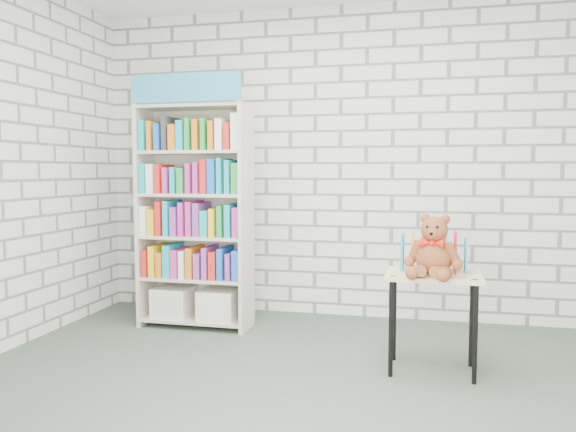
# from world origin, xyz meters

# --- Properties ---
(ground) EXTENTS (4.50, 4.50, 0.00)m
(ground) POSITION_xyz_m (0.00, 0.00, 0.00)
(ground) COLOR #3F493E
(ground) RESTS_ON ground
(room_shell) EXTENTS (4.52, 4.02, 2.81)m
(room_shell) POSITION_xyz_m (0.00, 0.00, 1.78)
(room_shell) COLOR silver
(room_shell) RESTS_ON ground
(bookshelf) EXTENTS (0.94, 0.37, 2.11)m
(bookshelf) POSITION_xyz_m (-1.14, 1.36, 0.96)
(bookshelf) COLOR beige
(bookshelf) RESTS_ON ground
(display_table) EXTENTS (0.62, 0.43, 0.66)m
(display_table) POSITION_xyz_m (0.80, 0.68, 0.57)
(display_table) COLOR #D8BA81
(display_table) RESTS_ON ground
(table_books) EXTENTS (0.43, 0.20, 0.25)m
(table_books) POSITION_xyz_m (0.80, 0.78, 0.79)
(table_books) COLOR teal
(table_books) RESTS_ON display_table
(teddy_bear) EXTENTS (0.36, 0.35, 0.40)m
(teddy_bear) POSITION_xyz_m (0.80, 0.58, 0.82)
(teddy_bear) COLOR maroon
(teddy_bear) RESTS_ON display_table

